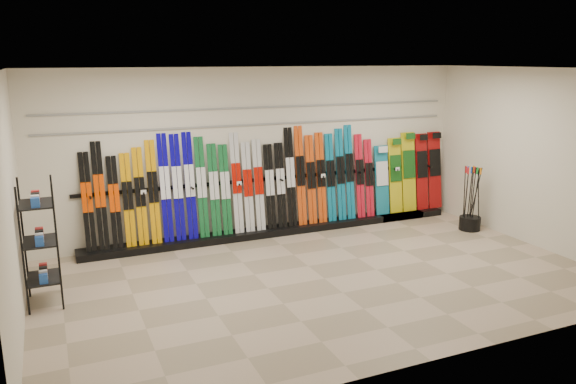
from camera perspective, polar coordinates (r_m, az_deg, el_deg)
name	(u,v)px	position (r m, az deg, el deg)	size (l,w,h in m)	color
floor	(325,279)	(8.33, 3.73, -8.77)	(8.00, 8.00, 0.00)	gray
back_wall	(263,152)	(10.13, -2.60, 4.10)	(8.00, 8.00, 0.00)	beige
left_wall	(10,208)	(7.05, -26.40, -1.47)	(5.00, 5.00, 0.00)	beige
right_wall	(538,159)	(10.32, 24.09, 3.11)	(5.00, 5.00, 0.00)	beige
ceiling	(328,69)	(7.71, 4.08, 12.34)	(8.00, 8.00, 0.00)	silver
ski_rack_base	(279,230)	(10.34, -0.91, -3.90)	(8.00, 0.40, 0.12)	black
skis	(242,185)	(9.95, -4.68, 0.69)	(5.38, 0.29, 1.82)	black
snowboards	(409,174)	(11.58, 12.23, 1.84)	(1.58, 0.24, 1.58)	#14728C
accessory_rack	(40,243)	(7.91, -23.87, -4.78)	(0.40, 0.60, 1.65)	black
pole_bin	(470,223)	(11.08, 17.98, -3.04)	(0.39, 0.39, 0.25)	black
ski_poles	(471,198)	(10.96, 18.08, -0.59)	(0.30, 0.34, 1.18)	black
slatwall_rail_0	(263,124)	(10.04, -2.59, 6.89)	(7.60, 0.02, 0.03)	gray
slatwall_rail_1	(263,107)	(10.01, -2.61, 8.60)	(7.60, 0.02, 0.03)	gray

